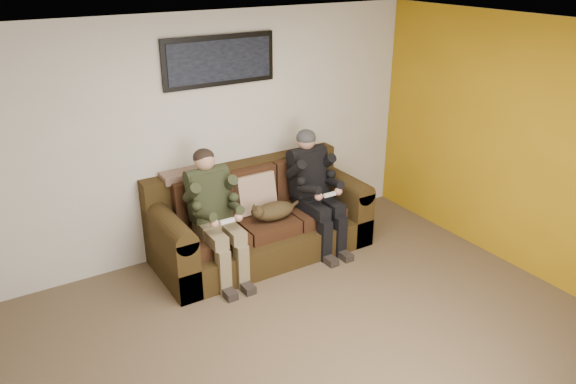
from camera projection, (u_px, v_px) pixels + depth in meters
floor at (332, 347)px, 4.83m from camera, size 5.00×5.00×0.00m
ceiling at (344, 38)px, 3.80m from camera, size 5.00×5.00×0.00m
wall_back at (214, 135)px, 6.07m from camera, size 5.00×0.00×5.00m
wall_right at (542, 154)px, 5.53m from camera, size 0.00×4.50×4.50m
accent_wall_right at (541, 154)px, 5.52m from camera, size 0.00×4.50×4.50m
sofa at (258, 221)px, 6.26m from camera, size 2.36×1.02×0.97m
throw_pillow at (256, 193)px, 6.17m from camera, size 0.45×0.22×0.45m
throw_blanket at (184, 175)px, 5.91m from camera, size 0.48×0.24×0.09m
person_left at (214, 208)px, 5.66m from camera, size 0.51×0.87×1.33m
person_right at (314, 183)px, 6.25m from camera, size 0.51×0.86×1.34m
cat at (273, 211)px, 6.02m from camera, size 0.66×0.26×0.24m
framed_poster at (220, 60)px, 5.77m from camera, size 1.25×0.05×0.52m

